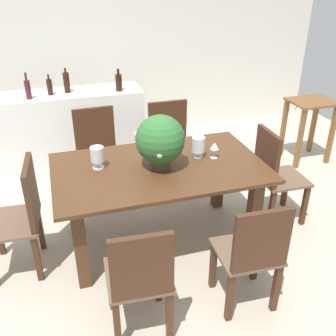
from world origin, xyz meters
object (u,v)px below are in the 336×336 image
chair_near_right (253,253)px  wine_bottle_green (67,82)px  chair_near_left (140,278)px  kitchen_counter (73,129)px  chair_foot_end (274,172)px  chair_far_right (170,141)px  chair_far_left (98,150)px  wine_bottle_clear (119,82)px  dining_table (159,181)px  side_table (309,119)px  flower_centerpiece (160,140)px  crystal_vase_center_near (198,145)px  wine_glass (215,147)px  chair_head_end (23,212)px  crystal_vase_left (97,155)px  wine_bottle_dark (50,87)px  wine_bottle_tall (28,89)px

chair_near_right → wine_bottle_green: wine_bottle_green is taller
chair_near_left → wine_bottle_green: 2.81m
chair_near_right → kitchen_counter: size_ratio=0.53×
wine_bottle_green → chair_foot_end: bearing=-46.2°
chair_far_right → chair_far_left: 0.80m
chair_near_left → wine_bottle_clear: wine_bottle_clear is taller
chair_far_right → chair_far_left: chair_far_left is taller
dining_table → side_table: size_ratio=2.23×
chair_far_left → kitchen_counter: (-0.19, 0.84, -0.07)m
dining_table → flower_centerpiece: bearing=-76.6°
dining_table → wine_bottle_clear: wine_bottle_clear is taller
chair_near_left → flower_centerpiece: 1.14m
kitchen_counter → chair_near_right: bearing=-70.4°
crystal_vase_center_near → wine_bottle_clear: bearing=103.3°
flower_centerpiece → wine_glass: bearing=3.8°
chair_far_left → flower_centerpiece: bearing=-69.7°
chair_far_left → wine_bottle_green: size_ratio=3.38×
chair_head_end → side_table: 3.54m
wine_bottle_green → wine_bottle_clear: bearing=-10.6°
wine_bottle_clear → flower_centerpiece: bearing=-89.5°
chair_far_left → wine_bottle_clear: bearing=59.6°
crystal_vase_center_near → wine_glass: bearing=-24.5°
crystal_vase_left → wine_bottle_dark: 1.68m
flower_centerpiece → kitchen_counter: (-0.59, 1.83, -0.54)m
chair_far_left → side_table: 2.65m
wine_glass → chair_far_right: bearing=96.3°
crystal_vase_left → wine_bottle_clear: size_ratio=0.73×
dining_table → wine_bottle_tall: bearing=121.4°
wine_bottle_green → chair_head_end: bearing=-106.3°
kitchen_counter → crystal_vase_left: bearing=-86.7°
kitchen_counter → wine_bottle_clear: bearing=-11.4°
wine_bottle_tall → wine_bottle_clear: size_ratio=1.13×
chair_near_right → chair_near_left: (-0.79, -0.00, -0.00)m
chair_near_right → dining_table: bearing=-64.9°
dining_table → chair_far_left: bearing=112.5°
chair_foot_end → dining_table: bearing=92.0°
chair_far_right → wine_glass: chair_far_right is taller
dining_table → chair_near_right: chair_near_right is taller
crystal_vase_left → chair_foot_end: bearing=-4.1°
chair_head_end → dining_table: bearing=94.4°
flower_centerpiece → wine_bottle_green: 1.92m
chair_head_end → crystal_vase_center_near: (1.50, 0.08, 0.35)m
wine_bottle_clear → wine_bottle_dark: (-0.78, 0.08, -0.01)m
chair_foot_end → flower_centerpiece: bearing=93.1°
wine_glass → wine_bottle_green: (-1.10, 1.79, 0.18)m
crystal_vase_left → dining_table: bearing=-13.6°
chair_far_right → wine_glass: 1.01m
crystal_vase_center_near → wine_glass: (0.13, -0.06, -0.01)m
wine_glass → dining_table: bearing=-178.7°
kitchen_counter → wine_bottle_tall: (-0.44, -0.13, 0.58)m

